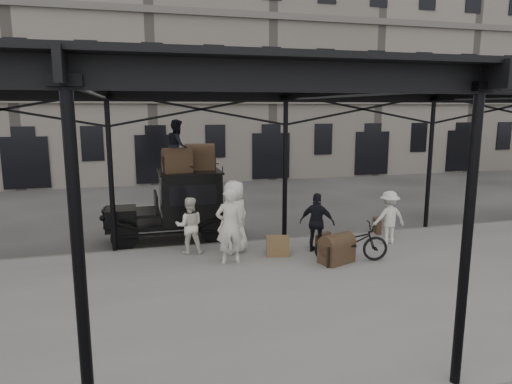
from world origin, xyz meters
The scene contains 18 objects.
ground centered at (0.00, 0.00, 0.00)m, with size 120.00×120.00×0.00m, color #383533.
platform centered at (0.00, -2.00, 0.07)m, with size 28.00×8.00×0.15m, color slate.
canopy centered at (0.00, -1.72, 4.60)m, with size 22.50×9.00×4.74m.
building_frontage centered at (0.00, 18.00, 7.00)m, with size 64.00×8.00×14.00m, color slate.
taxi centered at (-3.05, 3.11, 1.20)m, with size 3.65×1.55×2.18m.
porter_left centered at (-2.10, 0.14, 1.13)m, with size 0.72×0.47×1.97m, color beige.
porter_midleft centered at (-2.99, 1.23, 0.93)m, with size 0.76×0.59×1.56m, color silver.
porter_centre centered at (-1.79, 1.02, 1.15)m, with size 0.98×0.64×2.01m, color silver.
porter_official centered at (0.42, 0.46, 0.98)m, with size 0.97×0.40×1.65m, color black.
porter_right centered at (2.75, 0.63, 0.93)m, with size 1.01×0.58×1.57m, color silver.
bicycle centered at (0.98, -0.52, 0.66)m, with size 0.67×1.93×1.01m, color black.
porter_roof centered at (-3.08, 3.01, 2.97)m, with size 0.76×0.60×1.57m, color black.
steamer_trunk_roof_near centered at (-3.13, 2.86, 2.49)m, with size 0.84×0.52×0.62m, color #482F21, non-canonical shape.
steamer_trunk_roof_far centered at (-2.38, 3.31, 2.52)m, with size 0.93×0.57×0.68m, color #482F21, non-canonical shape.
steamer_trunk_platform centered at (0.57, -0.53, 0.47)m, with size 0.87×0.53×0.64m, color #482F21, non-canonical shape.
wicker_hamper centered at (-0.71, 0.45, 0.40)m, with size 0.60×0.45×0.50m, color brown.
suitcase_upright centered at (3.06, 1.80, 0.38)m, with size 0.15×0.60×0.45m, color #482F21.
suitcase_flat centered at (0.77, 0.80, 0.35)m, with size 0.60×0.15×0.40m, color #482F21.
Camera 1 is at (-4.37, -10.87, 4.07)m, focal length 32.00 mm.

